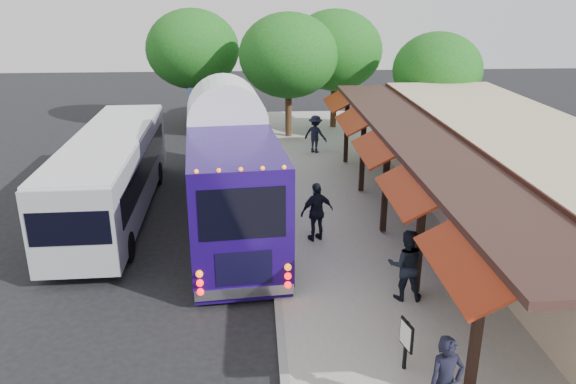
# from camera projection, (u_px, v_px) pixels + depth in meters

# --- Properties ---
(ground) EXTENTS (90.00, 90.00, 0.00)m
(ground) POSITION_uv_depth(u_px,v_px,m) (276.00, 302.00, 15.06)
(ground) COLOR black
(ground) RESTS_ON ground
(sidewalk) EXTENTS (10.00, 40.00, 0.15)m
(sidewalk) POSITION_uv_depth(u_px,v_px,m) (418.00, 234.00, 19.07)
(sidewalk) COLOR #9E9B93
(sidewalk) RESTS_ON ground
(curb) EXTENTS (0.20, 40.00, 0.16)m
(curb) POSITION_uv_depth(u_px,v_px,m) (272.00, 237.00, 18.78)
(curb) COLOR gray
(curb) RESTS_ON ground
(station_shelter) EXTENTS (8.15, 20.00, 3.60)m
(station_shelter) POSITION_uv_depth(u_px,v_px,m) (522.00, 183.00, 18.66)
(station_shelter) COLOR tan
(station_shelter) RESTS_ON ground
(coach_bus) EXTENTS (3.90, 12.79, 4.03)m
(coach_bus) POSITION_uv_depth(u_px,v_px,m) (228.00, 161.00, 19.88)
(coach_bus) COLOR #1D085F
(coach_bus) RESTS_ON ground
(city_bus) EXTENTS (2.77, 11.31, 3.02)m
(city_bus) POSITION_uv_depth(u_px,v_px,m) (112.00, 171.00, 20.37)
(city_bus) COLOR #97999F
(city_bus) RESTS_ON ground
(ped_a) EXTENTS (0.77, 0.58, 1.92)m
(ped_a) POSITION_uv_depth(u_px,v_px,m) (445.00, 383.00, 10.29)
(ped_a) COLOR black
(ped_a) RESTS_ON sidewalk
(ped_b) EXTENTS (1.04, 0.85, 1.96)m
(ped_b) POSITION_uv_depth(u_px,v_px,m) (406.00, 265.00, 14.65)
(ped_b) COLOR black
(ped_b) RESTS_ON sidewalk
(ped_c) EXTENTS (1.25, 0.87, 1.97)m
(ped_c) POSITION_uv_depth(u_px,v_px,m) (317.00, 212.00, 18.12)
(ped_c) COLOR black
(ped_c) RESTS_ON sidewalk
(ped_d) EXTENTS (1.40, 1.25, 1.88)m
(ped_d) POSITION_uv_depth(u_px,v_px,m) (315.00, 134.00, 27.96)
(ped_d) COLOR black
(ped_d) RESTS_ON sidewalk
(sign_board) EXTENTS (0.16, 0.53, 1.17)m
(sign_board) POSITION_uv_depth(u_px,v_px,m) (406.00, 337.00, 11.93)
(sign_board) COLOR black
(sign_board) RESTS_ON sidewalk
(tree_left) EXTENTS (5.32, 5.32, 6.81)m
(tree_left) POSITION_uv_depth(u_px,v_px,m) (288.00, 56.00, 29.97)
(tree_left) COLOR #382314
(tree_left) RESTS_ON ground
(tree_mid) EXTENTS (5.38, 5.38, 6.89)m
(tree_mid) POSITION_uv_depth(u_px,v_px,m) (335.00, 50.00, 32.03)
(tree_mid) COLOR #382314
(tree_mid) RESTS_ON ground
(tree_right) EXTENTS (4.60, 4.60, 5.89)m
(tree_right) POSITION_uv_depth(u_px,v_px,m) (437.00, 70.00, 29.05)
(tree_right) COLOR #382314
(tree_right) RESTS_ON ground
(tree_far) EXTENTS (5.40, 5.40, 6.91)m
(tree_far) POSITION_uv_depth(u_px,v_px,m) (193.00, 49.00, 32.59)
(tree_far) COLOR #382314
(tree_far) RESTS_ON ground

